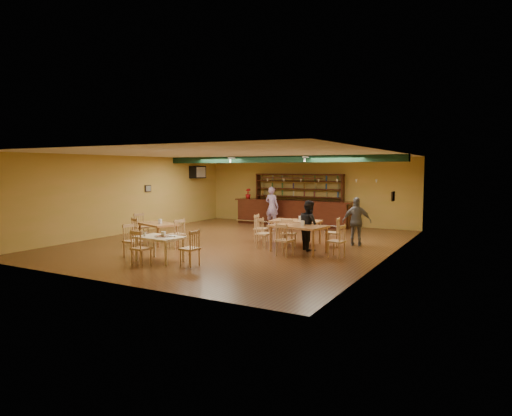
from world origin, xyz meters
The scene contains 22 objects.
floor centered at (0.00, 0.00, 0.00)m, with size 12.00×12.00×0.00m, color #552C18.
ceiling_beam centered at (0.00, 2.80, 2.87)m, with size 10.00×0.30×0.25m, color black.
track_rail_left centered at (-1.80, 3.40, 2.94)m, with size 0.05×2.50×0.05m, color silver.
track_rail_right centered at (1.40, 3.40, 2.94)m, with size 0.05×2.50×0.05m, color silver.
ac_unit centered at (-4.80, 4.20, 2.35)m, with size 0.34×0.70×0.48m, color silver.
picture_left centered at (-4.97, 1.00, 1.70)m, with size 0.04×0.34×0.28m, color black.
picture_right centered at (4.97, 0.50, 1.70)m, with size 0.04×0.34×0.28m, color black.
bar_counter centered at (-0.35, 5.15, 0.56)m, with size 5.45×0.85×1.13m, color #35130A.
back_bar_hutch centered at (-0.35, 5.78, 1.14)m, with size 4.22×0.40×2.28m, color #35130A.
poinsettia centered at (-2.62, 5.15, 1.36)m, with size 0.26×0.26×0.46m, color #B31011.
dining_table_b centered at (1.80, 0.64, 0.40)m, with size 1.60×0.96×0.80m, color #B06D3E.
dining_table_c centered at (-2.23, -1.55, 0.35)m, with size 1.40×0.84×0.70m, color #B06D3E.
dining_table_d centered at (2.46, -0.65, 0.41)m, with size 1.63×0.98×0.82m, color #B06D3E.
near_table centered at (-0.30, -3.69, 0.34)m, with size 1.27×0.81×0.68m, color #C7B385.
pizza_tray centered at (-0.21, -3.69, 0.69)m, with size 0.40×0.40×0.01m, color silver.
parmesan_shaker centered at (-0.70, -3.83, 0.73)m, with size 0.07×0.07×0.11m, color #EAE5C6.
napkin_stack centered at (0.02, -3.51, 0.69)m, with size 0.20×0.15×0.03m, color white.
pizza_server centered at (-0.07, -3.65, 0.70)m, with size 0.32×0.09×0.00m, color silver.
side_plate centered at (0.20, -3.87, 0.68)m, with size 0.22×0.22×0.01m, color white.
patron_bar centered at (-0.95, 4.33, 0.87)m, with size 0.63×0.42×1.73m, color #8A51B0.
patron_right_a centered at (2.60, -0.16, 0.77)m, with size 0.75×0.58×1.54m, color black.
patron_right_b centered at (3.66, 1.35, 0.79)m, with size 0.93×0.39×1.58m, color slate.
Camera 1 is at (7.79, -12.94, 2.50)m, focal length 31.48 mm.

